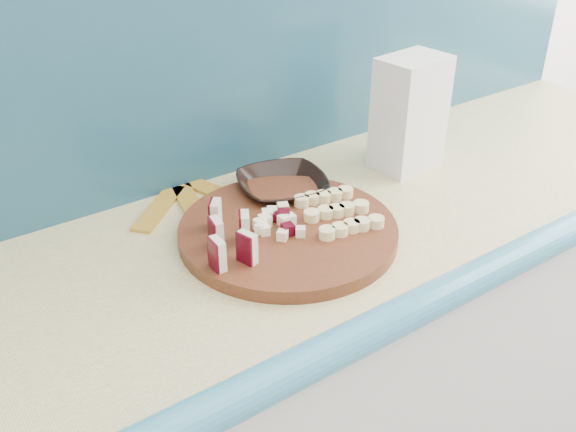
# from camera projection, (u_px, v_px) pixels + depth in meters

# --- Properties ---
(kitchen_counter) EXTENTS (2.20, 0.63, 0.91)m
(kitchen_counter) POSITION_uv_depth(u_px,v_px,m) (303.00, 397.00, 1.45)
(kitchen_counter) COLOR silver
(kitchen_counter) RESTS_ON ground
(backsplash) EXTENTS (2.20, 0.02, 0.50)m
(backsplash) POSITION_uv_depth(u_px,v_px,m) (223.00, 60.00, 1.30)
(backsplash) COLOR teal
(backsplash) RESTS_ON kitchen_counter
(cutting_board) EXTENTS (0.48, 0.48, 0.03)m
(cutting_board) POSITION_uv_depth(u_px,v_px,m) (288.00, 231.00, 1.18)
(cutting_board) COLOR #441E0E
(cutting_board) RESTS_ON kitchen_counter
(apple_wedges) EXTENTS (0.11, 0.16, 0.06)m
(apple_wedges) POSITION_uv_depth(u_px,v_px,m) (228.00, 235.00, 1.09)
(apple_wedges) COLOR beige
(apple_wedges) RESTS_ON cutting_board
(apple_chunks) EXTENTS (0.07, 0.07, 0.02)m
(apple_chunks) POSITION_uv_depth(u_px,v_px,m) (275.00, 223.00, 1.16)
(apple_chunks) COLOR beige
(apple_chunks) RESTS_ON cutting_board
(banana_slices) EXTENTS (0.15, 0.17, 0.02)m
(banana_slices) POSITION_uv_depth(u_px,v_px,m) (337.00, 211.00, 1.20)
(banana_slices) COLOR beige
(banana_slices) RESTS_ON cutting_board
(brown_bowl) EXTENTS (0.22, 0.22, 0.04)m
(brown_bowl) POSITION_uv_depth(u_px,v_px,m) (282.00, 187.00, 1.31)
(brown_bowl) COLOR black
(brown_bowl) RESTS_ON kitchen_counter
(flour_bag) EXTENTS (0.15, 0.12, 0.25)m
(flour_bag) POSITION_uv_depth(u_px,v_px,m) (409.00, 113.00, 1.39)
(flour_bag) COLOR silver
(flour_bag) RESTS_ON kitchen_counter
(banana_peel) EXTENTS (0.25, 0.22, 0.01)m
(banana_peel) POSITION_uv_depth(u_px,v_px,m) (188.00, 198.00, 1.31)
(banana_peel) COLOR gold
(banana_peel) RESTS_ON kitchen_counter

